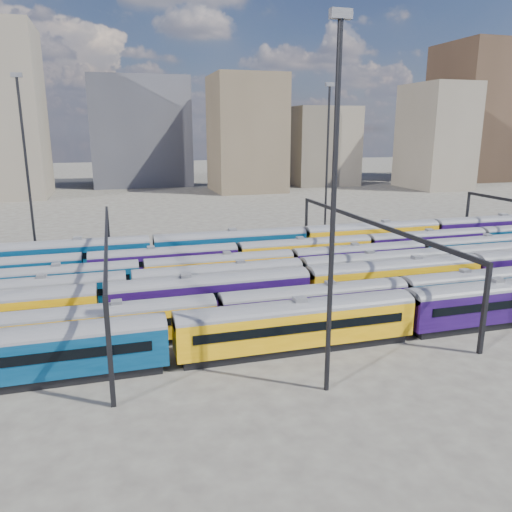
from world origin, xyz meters
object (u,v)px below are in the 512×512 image
object	(u,v)px
rake_0	(505,297)
rake_2	(210,290)
mast_2	(334,200)
rake_1	(315,300)

from	to	relation	value
rake_0	rake_2	size ratio (longest dim) A/B	1.43
rake_0	mast_2	bearing A→B (deg)	-162.16
rake_1	mast_2	bearing A→B (deg)	-108.62
rake_0	rake_1	world-z (taller)	rake_0
rake_2	mast_2	distance (m)	21.07
rake_0	rake_1	distance (m)	18.40
rake_0	mast_2	size ratio (longest dim) A/B	5.84
rake_2	mast_2	size ratio (longest dim) A/B	4.09
rake_1	rake_2	bearing A→B (deg)	151.91
rake_0	mast_2	xyz separation A→B (m)	(-21.75, -7.00, 11.20)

